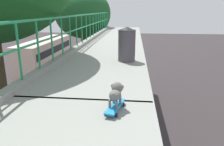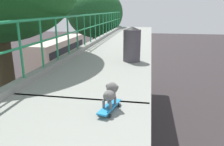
% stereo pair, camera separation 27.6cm
% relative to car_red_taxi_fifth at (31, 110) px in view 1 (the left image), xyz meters
% --- Properties ---
extents(car_red_taxi_fifth, '(1.78, 3.84, 1.63)m').
position_rel_car_red_taxi_fifth_xyz_m(car_red_taxi_fifth, '(0.00, 0.00, 0.00)').
color(car_red_taxi_fifth, red).
rests_on(car_red_taxi_fifth, ground).
extents(city_bus, '(2.59, 10.68, 3.26)m').
position_rel_car_red_taxi_fifth_xyz_m(city_bus, '(-3.73, 11.56, 1.12)').
color(city_bus, beige).
rests_on(city_bus, ground).
extents(roadside_tree_far, '(4.42, 4.42, 8.06)m').
position_rel_car_red_taxi_fifth_xyz_m(roadside_tree_far, '(1.82, 6.40, 5.35)').
color(roadside_tree_far, brown).
rests_on(roadside_tree_far, ground).
extents(toy_skateboard, '(0.27, 0.58, 0.08)m').
position_rel_car_red_taxi_fifth_xyz_m(toy_skateboard, '(5.72, -8.29, 4.37)').
color(toy_skateboard, '#238DD8').
rests_on(toy_skateboard, overpass_deck).
extents(small_dog, '(0.22, 0.37, 0.32)m').
position_rel_car_red_taxi_fifth_xyz_m(small_dog, '(5.73, -8.25, 4.57)').
color(small_dog, slate).
rests_on(small_dog, toy_skateboard).
extents(litter_bin, '(0.48, 0.48, 0.94)m').
position_rel_car_red_taxi_fifth_xyz_m(litter_bin, '(5.76, -5.14, 4.79)').
color(litter_bin, '#4C454F').
rests_on(litter_bin, overpass_deck).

